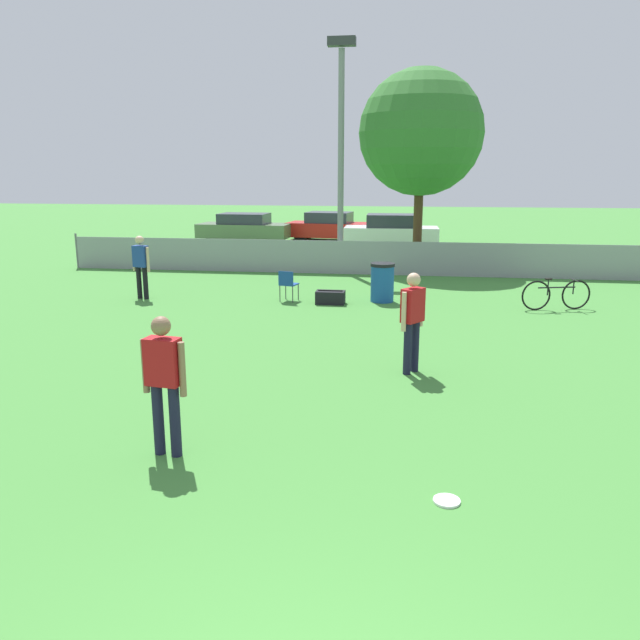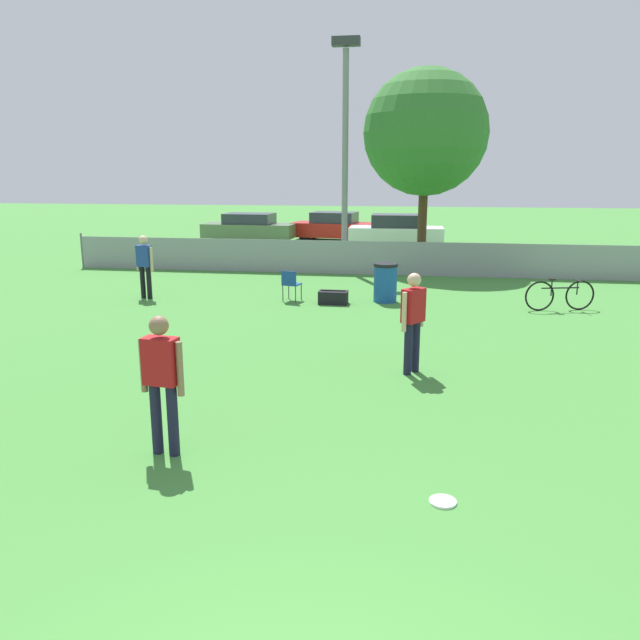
{
  "view_description": "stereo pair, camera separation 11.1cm",
  "coord_description": "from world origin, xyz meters",
  "px_view_note": "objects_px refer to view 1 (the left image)",
  "views": [
    {
      "loc": [
        0.45,
        -2.39,
        3.3
      ],
      "look_at": [
        -0.91,
        6.97,
        1.05
      ],
      "focal_mm": 35.0,
      "sensor_mm": 36.0,
      "label": 1
    },
    {
      "loc": [
        0.56,
        -2.37,
        3.3
      ],
      "look_at": [
        -0.91,
        6.97,
        1.05
      ],
      "focal_mm": 35.0,
      "sensor_mm": 36.0,
      "label": 2
    }
  ],
  "objects_px": {
    "tree_near_pole": "(421,133)",
    "folding_chair_sideline": "(288,283)",
    "gear_bag_sideline": "(330,297)",
    "parked_car_white": "(391,232)",
    "spectator_in_blue": "(141,263)",
    "light_pole": "(341,135)",
    "frisbee_disc": "(447,501)",
    "trash_bin": "(382,282)",
    "player_thrower_red": "(412,315)",
    "parked_car_red": "(329,227)",
    "parked_car_olive": "(244,228)",
    "player_defender_red": "(164,376)",
    "bicycle_sideline": "(556,295)"
  },
  "relations": [
    {
      "from": "tree_near_pole",
      "to": "folding_chair_sideline",
      "type": "xyz_separation_m",
      "value": [
        -3.36,
        -7.05,
        -4.13
      ]
    },
    {
      "from": "gear_bag_sideline",
      "to": "parked_car_white",
      "type": "bearing_deg",
      "value": 84.72
    },
    {
      "from": "parked_car_white",
      "to": "spectator_in_blue",
      "type": "bearing_deg",
      "value": -117.99
    },
    {
      "from": "light_pole",
      "to": "frisbee_disc",
      "type": "xyz_separation_m",
      "value": [
        2.83,
        -15.23,
        -4.46
      ]
    },
    {
      "from": "spectator_in_blue",
      "to": "tree_near_pole",
      "type": "bearing_deg",
      "value": -119.57
    },
    {
      "from": "folding_chair_sideline",
      "to": "trash_bin",
      "type": "bearing_deg",
      "value": -158.75
    },
    {
      "from": "player_thrower_red",
      "to": "spectator_in_blue",
      "type": "bearing_deg",
      "value": 88.64
    },
    {
      "from": "frisbee_disc",
      "to": "player_thrower_red",
      "type": "bearing_deg",
      "value": 95.21
    },
    {
      "from": "tree_near_pole",
      "to": "parked_car_red",
      "type": "height_order",
      "value": "tree_near_pole"
    },
    {
      "from": "trash_bin",
      "to": "parked_car_red",
      "type": "xyz_separation_m",
      "value": [
        -3.29,
        14.51,
        0.17
      ]
    },
    {
      "from": "light_pole",
      "to": "folding_chair_sideline",
      "type": "xyz_separation_m",
      "value": [
        -0.75,
        -5.45,
        -3.99
      ]
    },
    {
      "from": "light_pole",
      "to": "parked_car_red",
      "type": "distance_m",
      "value": 10.27
    },
    {
      "from": "spectator_in_blue",
      "to": "trash_bin",
      "type": "distance_m",
      "value": 6.38
    },
    {
      "from": "frisbee_disc",
      "to": "parked_car_olive",
      "type": "bearing_deg",
      "value": 109.69
    },
    {
      "from": "tree_near_pole",
      "to": "frisbee_disc",
      "type": "relative_size",
      "value": 24.0
    },
    {
      "from": "tree_near_pole",
      "to": "parked_car_white",
      "type": "xyz_separation_m",
      "value": [
        -1.09,
        5.01,
        -3.89
      ]
    },
    {
      "from": "gear_bag_sideline",
      "to": "tree_near_pole",
      "type": "bearing_deg",
      "value": 72.83
    },
    {
      "from": "tree_near_pole",
      "to": "parked_car_red",
      "type": "xyz_separation_m",
      "value": [
        -4.22,
        7.81,
        -3.94
      ]
    },
    {
      "from": "frisbee_disc",
      "to": "trash_bin",
      "type": "height_order",
      "value": "trash_bin"
    },
    {
      "from": "tree_near_pole",
      "to": "player_thrower_red",
      "type": "distance_m",
      "value": 13.11
    },
    {
      "from": "player_defender_red",
      "to": "folding_chair_sideline",
      "type": "height_order",
      "value": "player_defender_red"
    },
    {
      "from": "tree_near_pole",
      "to": "frisbee_disc",
      "type": "distance_m",
      "value": 17.45
    },
    {
      "from": "bicycle_sideline",
      "to": "parked_car_olive",
      "type": "distance_m",
      "value": 18.08
    },
    {
      "from": "light_pole",
      "to": "trash_bin",
      "type": "height_order",
      "value": "light_pole"
    },
    {
      "from": "bicycle_sideline",
      "to": "player_defender_red",
      "type": "bearing_deg",
      "value": -139.57
    },
    {
      "from": "frisbee_disc",
      "to": "parked_car_red",
      "type": "height_order",
      "value": "parked_car_red"
    },
    {
      "from": "player_defender_red",
      "to": "parked_car_red",
      "type": "xyz_separation_m",
      "value": [
        -1.2,
        23.99,
        -0.32
      ]
    },
    {
      "from": "light_pole",
      "to": "bicycle_sideline",
      "type": "bearing_deg",
      "value": -42.91
    },
    {
      "from": "gear_bag_sideline",
      "to": "parked_car_red",
      "type": "relative_size",
      "value": 0.17
    },
    {
      "from": "parked_car_olive",
      "to": "parked_car_white",
      "type": "distance_m",
      "value": 7.35
    },
    {
      "from": "parked_car_red",
      "to": "light_pole",
      "type": "bearing_deg",
      "value": -72.83
    },
    {
      "from": "light_pole",
      "to": "tree_near_pole",
      "type": "bearing_deg",
      "value": 31.42
    },
    {
      "from": "spectator_in_blue",
      "to": "frisbee_disc",
      "type": "distance_m",
      "value": 12.19
    },
    {
      "from": "tree_near_pole",
      "to": "spectator_in_blue",
      "type": "distance_m",
      "value": 10.89
    },
    {
      "from": "player_thrower_red",
      "to": "gear_bag_sideline",
      "type": "bearing_deg",
      "value": 56.47
    },
    {
      "from": "folding_chair_sideline",
      "to": "frisbee_disc",
      "type": "bearing_deg",
      "value": 123.37
    },
    {
      "from": "gear_bag_sideline",
      "to": "parked_car_white",
      "type": "relative_size",
      "value": 0.18
    },
    {
      "from": "spectator_in_blue",
      "to": "gear_bag_sideline",
      "type": "height_order",
      "value": "spectator_in_blue"
    },
    {
      "from": "tree_near_pole",
      "to": "frisbee_disc",
      "type": "height_order",
      "value": "tree_near_pole"
    },
    {
      "from": "gear_bag_sideline",
      "to": "player_defender_red",
      "type": "bearing_deg",
      "value": -95.08
    },
    {
      "from": "spectator_in_blue",
      "to": "parked_car_red",
      "type": "distance_m",
      "value": 15.37
    },
    {
      "from": "light_pole",
      "to": "trash_bin",
      "type": "bearing_deg",
      "value": -71.78
    },
    {
      "from": "spectator_in_blue",
      "to": "parked_car_red",
      "type": "relative_size",
      "value": 0.39
    },
    {
      "from": "folding_chair_sideline",
      "to": "parked_car_olive",
      "type": "xyz_separation_m",
      "value": [
        -4.87,
        13.83,
        0.18
      ]
    },
    {
      "from": "folding_chair_sideline",
      "to": "bicycle_sideline",
      "type": "bearing_deg",
      "value": -167.37
    },
    {
      "from": "frisbee_disc",
      "to": "parked_car_olive",
      "type": "height_order",
      "value": "parked_car_olive"
    },
    {
      "from": "light_pole",
      "to": "spectator_in_blue",
      "type": "distance_m",
      "value": 8.13
    },
    {
      "from": "spectator_in_blue",
      "to": "parked_car_olive",
      "type": "relative_size",
      "value": 0.37
    },
    {
      "from": "light_pole",
      "to": "bicycle_sideline",
      "type": "relative_size",
      "value": 4.36
    },
    {
      "from": "player_thrower_red",
      "to": "trash_bin",
      "type": "relative_size",
      "value": 1.69
    }
  ]
}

